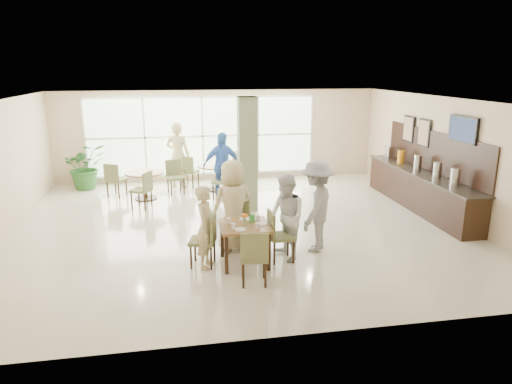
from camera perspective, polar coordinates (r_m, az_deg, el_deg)
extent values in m
plane|color=beige|center=(10.40, -2.23, -4.17)|extent=(10.00, 10.00, 0.00)
plane|color=white|center=(9.82, -2.40, 11.41)|extent=(10.00, 10.00, 0.00)
plane|color=beige|center=(14.42, -4.71, 7.04)|extent=(10.00, 0.00, 10.00)
plane|color=beige|center=(5.76, 3.69, -5.79)|extent=(10.00, 0.00, 10.00)
plane|color=beige|center=(11.75, 22.69, 4.00)|extent=(0.00, 9.00, 9.00)
plane|color=silver|center=(14.36, -6.70, 6.95)|extent=(7.00, 0.00, 7.00)
cube|color=#747D56|center=(11.24, -1.10, 4.72)|extent=(0.45, 0.45, 2.80)
cube|color=brown|center=(8.19, -1.44, -4.25)|extent=(0.89, 0.89, 0.05)
cube|color=black|center=(7.94, -3.71, -7.84)|extent=(0.06, 0.06, 0.70)
cube|color=black|center=(8.04, 1.63, -7.50)|extent=(0.06, 0.06, 0.70)
cube|color=black|center=(8.63, -4.26, -5.91)|extent=(0.06, 0.06, 0.70)
cube|color=black|center=(8.72, 0.65, -5.62)|extent=(0.06, 0.06, 0.70)
cylinder|color=brown|center=(12.63, -13.78, 2.36)|extent=(1.04, 1.04, 0.04)
cylinder|color=black|center=(12.71, -13.68, 0.72)|extent=(0.10, 0.10, 0.71)
cylinder|color=black|center=(12.80, -13.58, -0.76)|extent=(0.60, 0.60, 0.03)
cylinder|color=brown|center=(13.24, -4.91, 3.34)|extent=(1.15, 1.15, 0.04)
cylinder|color=black|center=(13.32, -4.88, 1.76)|extent=(0.10, 0.10, 0.71)
cylinder|color=black|center=(13.41, -4.84, 0.35)|extent=(0.60, 0.60, 0.03)
cylinder|color=white|center=(8.39, 0.17, -3.23)|extent=(0.08, 0.08, 0.10)
cylinder|color=white|center=(7.98, 0.23, -4.22)|extent=(0.08, 0.08, 0.10)
cylinder|color=white|center=(8.25, -3.41, -3.59)|extent=(0.08, 0.08, 0.10)
cylinder|color=white|center=(7.97, -2.87, -4.26)|extent=(0.08, 0.08, 0.10)
cylinder|color=white|center=(7.92, -1.98, -4.70)|extent=(0.20, 0.20, 0.01)
cylinder|color=white|center=(8.45, -1.41, -3.40)|extent=(0.20, 0.20, 0.01)
cylinder|color=white|center=(8.19, 0.70, -4.00)|extent=(0.20, 0.20, 0.01)
cylinder|color=#99B27F|center=(8.16, -1.44, -3.69)|extent=(0.07, 0.07, 0.12)
sphere|color=orange|center=(8.13, -1.24, -2.95)|extent=(0.07, 0.07, 0.07)
sphere|color=orange|center=(8.15, -1.58, -2.91)|extent=(0.07, 0.07, 0.07)
sphere|color=orange|center=(8.10, -1.52, -3.02)|extent=(0.07, 0.07, 0.07)
cube|color=green|center=(8.27, -0.52, -3.31)|extent=(0.10, 0.05, 0.15)
cube|color=black|center=(12.21, 19.74, 0.09)|extent=(0.60, 4.60, 0.90)
cube|color=black|center=(12.10, 19.94, 2.24)|extent=(0.64, 4.70, 0.04)
cube|color=black|center=(12.15, 21.36, 4.71)|extent=(0.04, 4.60, 1.00)
cylinder|color=silver|center=(10.89, 23.62, 1.68)|extent=(0.20, 0.20, 0.40)
cylinder|color=silver|center=(11.47, 21.73, 2.51)|extent=(0.20, 0.20, 0.40)
cylinder|color=silver|center=(12.22, 19.57, 3.46)|extent=(0.20, 0.20, 0.40)
cylinder|color=orange|center=(13.00, 17.66, 4.20)|extent=(0.18, 0.18, 0.36)
cube|color=silver|center=(13.62, 16.32, 4.78)|extent=(0.18, 0.30, 0.36)
cube|color=black|center=(11.11, 24.46, 7.15)|extent=(0.06, 1.00, 0.58)
cube|color=#7F99CC|center=(11.10, 24.36, 7.16)|extent=(0.01, 0.92, 0.50)
cube|color=black|center=(12.50, 20.29, 6.95)|extent=(0.04, 0.55, 0.70)
cube|color=brown|center=(12.49, 20.19, 6.95)|extent=(0.01, 0.47, 0.62)
cube|color=black|center=(13.19, 18.57, 7.50)|extent=(0.04, 0.55, 0.70)
cube|color=brown|center=(13.18, 18.47, 7.50)|extent=(0.01, 0.47, 0.62)
imported|color=#275C24|center=(14.26, -20.53, 3.02)|extent=(1.56, 1.56, 1.33)
imported|color=#CCBC88|center=(8.11, -6.27, -4.37)|extent=(0.51, 0.63, 1.50)
imported|color=#CCBC88|center=(8.83, -2.87, -1.66)|extent=(0.96, 0.68, 1.78)
imported|color=white|center=(8.38, 3.75, -3.21)|extent=(0.78, 0.91, 1.62)
imported|color=#949396|center=(8.83, 7.54, -1.75)|extent=(1.18, 1.33, 1.79)
imported|color=#4579D1|center=(12.38, -4.30, 3.32)|extent=(1.17, 0.82, 1.80)
imported|color=white|center=(13.21, -1.31, 4.04)|extent=(1.05, 1.75, 1.76)
imported|color=#CCBC88|center=(13.66, -9.73, 4.59)|extent=(0.82, 0.67, 1.94)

